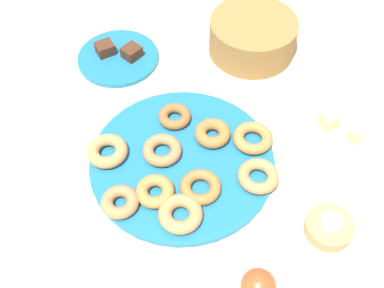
{
  "coord_description": "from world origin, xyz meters",
  "views": [
    {
      "loc": [
        0.46,
        -0.4,
        0.87
      ],
      "look_at": [
        0.0,
        0.03,
        0.04
      ],
      "focal_mm": 44.68,
      "sensor_mm": 36.0,
      "label": 1
    }
  ],
  "objects_px": {
    "donut_6": "(211,132)",
    "donut_7": "(121,203)",
    "candle_holder": "(329,227)",
    "donut_5": "(253,138)",
    "basket": "(253,36)",
    "donut_2": "(175,116)",
    "brownie_near": "(105,48)",
    "donut_0": "(155,191)",
    "donut_3": "(107,151)",
    "donut_9": "(201,187)",
    "tealight": "(331,222)",
    "donut_4": "(258,176)",
    "fruit_bowl": "(337,138)",
    "cake_plate": "(118,58)",
    "donut_8": "(180,214)",
    "brownie_far": "(132,52)",
    "donut_plate": "(182,161)",
    "donut_1": "(162,150)",
    "apple": "(258,286)",
    "melon_chunk_left": "(329,120)",
    "melon_chunk_right": "(357,133)"
  },
  "relations": [
    {
      "from": "donut_1",
      "to": "melon_chunk_right",
      "type": "distance_m",
      "value": 0.43
    },
    {
      "from": "donut_1",
      "to": "fruit_bowl",
      "type": "distance_m",
      "value": 0.4
    },
    {
      "from": "candle_holder",
      "to": "donut_0",
      "type": "bearing_deg",
      "value": -145.1
    },
    {
      "from": "cake_plate",
      "to": "brownie_far",
      "type": "xyz_separation_m",
      "value": [
        0.03,
        0.03,
        0.02
      ]
    },
    {
      "from": "donut_plate",
      "to": "donut_7",
      "type": "xyz_separation_m",
      "value": [
        0.0,
        -0.17,
        0.02
      ]
    },
    {
      "from": "donut_5",
      "to": "basket",
      "type": "height_order",
      "value": "basket"
    },
    {
      "from": "basket",
      "to": "donut_2",
      "type": "bearing_deg",
      "value": -80.61
    },
    {
      "from": "donut_3",
      "to": "donut_5",
      "type": "relative_size",
      "value": 1.0
    },
    {
      "from": "donut_0",
      "to": "fruit_bowl",
      "type": "height_order",
      "value": "donut_0"
    },
    {
      "from": "donut_3",
      "to": "brownie_near",
      "type": "relative_size",
      "value": 2.04
    },
    {
      "from": "donut_1",
      "to": "candle_holder",
      "type": "xyz_separation_m",
      "value": [
        0.37,
        0.13,
        -0.01
      ]
    },
    {
      "from": "cake_plate",
      "to": "candle_holder",
      "type": "distance_m",
      "value": 0.69
    },
    {
      "from": "donut_4",
      "to": "apple",
      "type": "height_order",
      "value": "apple"
    },
    {
      "from": "donut_7",
      "to": "candle_holder",
      "type": "height_order",
      "value": "donut_7"
    },
    {
      "from": "donut_4",
      "to": "melon_chunk_left",
      "type": "xyz_separation_m",
      "value": [
        0.01,
        0.22,
        0.02
      ]
    },
    {
      "from": "donut_8",
      "to": "candle_holder",
      "type": "bearing_deg",
      "value": 42.75
    },
    {
      "from": "donut_6",
      "to": "candle_holder",
      "type": "relative_size",
      "value": 0.85
    },
    {
      "from": "donut_6",
      "to": "brownie_near",
      "type": "distance_m",
      "value": 0.39
    },
    {
      "from": "basket",
      "to": "donut_1",
      "type": "bearing_deg",
      "value": -75.01
    },
    {
      "from": "donut_9",
      "to": "donut_2",
      "type": "bearing_deg",
      "value": 154.06
    },
    {
      "from": "donut_7",
      "to": "donut_plate",
      "type": "bearing_deg",
      "value": 90.7
    },
    {
      "from": "donut_6",
      "to": "melon_chunk_right",
      "type": "bearing_deg",
      "value": 43.44
    },
    {
      "from": "basket",
      "to": "donut_plate",
      "type": "bearing_deg",
      "value": -68.65
    },
    {
      "from": "apple",
      "to": "donut_0",
      "type": "bearing_deg",
      "value": -178.68
    },
    {
      "from": "donut_5",
      "to": "cake_plate",
      "type": "bearing_deg",
      "value": -173.29
    },
    {
      "from": "donut_7",
      "to": "melon_chunk_left",
      "type": "xyz_separation_m",
      "value": [
        0.16,
        0.47,
        0.02
      ]
    },
    {
      "from": "candle_holder",
      "to": "donut_5",
      "type": "bearing_deg",
      "value": 169.37
    },
    {
      "from": "brownie_near",
      "to": "tealight",
      "type": "height_order",
      "value": "tealight"
    },
    {
      "from": "tealight",
      "to": "fruit_bowl",
      "type": "height_order",
      "value": "tealight"
    },
    {
      "from": "melon_chunk_right",
      "to": "tealight",
      "type": "bearing_deg",
      "value": -65.65
    },
    {
      "from": "brownie_far",
      "to": "basket",
      "type": "height_order",
      "value": "basket"
    },
    {
      "from": "donut_1",
      "to": "melon_chunk_right",
      "type": "height_order",
      "value": "melon_chunk_right"
    },
    {
      "from": "basket",
      "to": "fruit_bowl",
      "type": "xyz_separation_m",
      "value": [
        0.35,
        -0.09,
        -0.03
      ]
    },
    {
      "from": "donut_4",
      "to": "brownie_near",
      "type": "distance_m",
      "value": 0.54
    },
    {
      "from": "donut_2",
      "to": "donut_5",
      "type": "xyz_separation_m",
      "value": [
        0.17,
        0.09,
        0.0
      ]
    },
    {
      "from": "donut_6",
      "to": "donut_7",
      "type": "height_order",
      "value": "donut_6"
    },
    {
      "from": "donut_4",
      "to": "donut_6",
      "type": "height_order",
      "value": "donut_6"
    },
    {
      "from": "donut_3",
      "to": "tealight",
      "type": "height_order",
      "value": "tealight"
    },
    {
      "from": "brownie_near",
      "to": "donut_0",
      "type": "bearing_deg",
      "value": -23.56
    },
    {
      "from": "donut_8",
      "to": "cake_plate",
      "type": "xyz_separation_m",
      "value": [
        -0.47,
        0.2,
        -0.02
      ]
    },
    {
      "from": "donut_0",
      "to": "donut_3",
      "type": "bearing_deg",
      "value": -175.87
    },
    {
      "from": "donut_3",
      "to": "donut_4",
      "type": "relative_size",
      "value": 1.03
    },
    {
      "from": "donut_9",
      "to": "tealight",
      "type": "xyz_separation_m",
      "value": [
        0.24,
        0.13,
        0.01
      ]
    },
    {
      "from": "donut_7",
      "to": "apple",
      "type": "distance_m",
      "value": 0.32
    },
    {
      "from": "donut_4",
      "to": "donut_9",
      "type": "relative_size",
      "value": 1.02
    },
    {
      "from": "donut_2",
      "to": "apple",
      "type": "distance_m",
      "value": 0.44
    },
    {
      "from": "donut_4",
      "to": "donut_6",
      "type": "relative_size",
      "value": 1.08
    },
    {
      "from": "donut_7",
      "to": "donut_9",
      "type": "relative_size",
      "value": 0.91
    },
    {
      "from": "donut_4",
      "to": "brownie_near",
      "type": "relative_size",
      "value": 1.98
    },
    {
      "from": "donut_4",
      "to": "cake_plate",
      "type": "distance_m",
      "value": 0.51
    }
  ]
}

